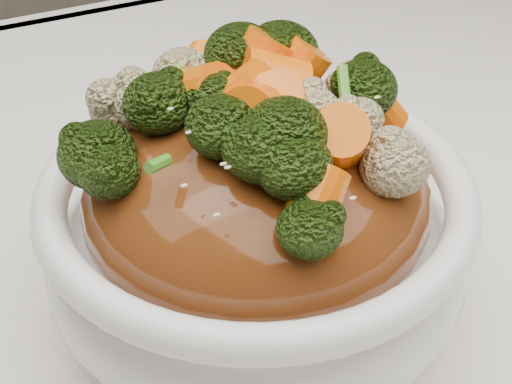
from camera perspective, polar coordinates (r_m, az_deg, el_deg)
name	(u,v)px	position (r m, az deg, el deg)	size (l,w,h in m)	color
tablecloth	(368,335)	(0.41, 8.15, -10.28)	(1.20, 0.80, 0.04)	white
bowl	(256,242)	(0.37, 0.00, -3.65)	(0.20, 0.20, 0.08)	white
sauce_base	(256,197)	(0.35, 0.00, -0.35)	(0.16, 0.16, 0.09)	#632E11
carrots	(256,87)	(0.32, 0.00, 7.68)	(0.16, 0.16, 0.05)	orange
broccoli	(256,88)	(0.32, 0.00, 7.54)	(0.16, 0.16, 0.04)	black
cauliflower	(256,92)	(0.32, 0.00, 7.26)	(0.16, 0.16, 0.03)	#CABC8A
scallions	(256,85)	(0.32, 0.00, 7.82)	(0.12, 0.12, 0.02)	#3E851E
sesame_seeds	(256,85)	(0.32, 0.00, 7.82)	(0.14, 0.14, 0.01)	beige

